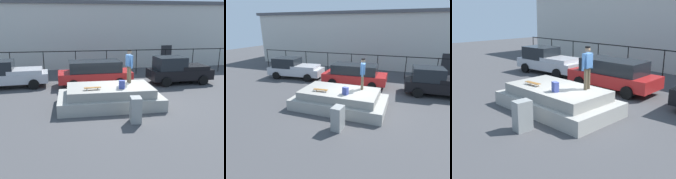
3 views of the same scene
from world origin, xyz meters
TOP-DOWN VIEW (x-y plane):
  - ground_plane at (0.00, 0.00)m, footprint 60.00×60.00m
  - concrete_ledge at (-0.90, -0.18)m, footprint 5.13×2.88m
  - skateboarder at (0.22, 0.42)m, footprint 0.31×0.80m
  - skateboard at (-1.81, -0.75)m, footprint 0.81×0.27m
  - backpack at (-0.39, -0.75)m, footprint 0.33×0.28m
  - car_silver_pickup_near at (-6.82, 4.46)m, footprint 4.84×2.33m
  - car_red_hatchback_mid at (-1.22, 4.17)m, footprint 4.86×2.36m
  - car_black_pickup_far at (4.43, 3.87)m, footprint 4.32×2.19m
  - utility_box at (-0.15, -2.51)m, footprint 0.49×0.63m
  - fence_row at (0.00, 7.27)m, footprint 24.06×0.06m
  - warehouse_building at (0.00, 13.59)m, footprint 30.42×7.37m

SIDE VIEW (x-z plane):
  - ground_plane at x=0.00m, z-range 0.00..0.00m
  - concrete_ledge at x=-0.90m, z-range -0.05..0.97m
  - utility_box at x=-0.15m, z-range 0.00..1.10m
  - car_silver_pickup_near at x=-6.82m, z-range 0.00..1.75m
  - car_red_hatchback_mid at x=-1.22m, z-range 0.06..1.69m
  - car_black_pickup_far at x=4.43m, z-range -0.01..1.82m
  - skateboard at x=-1.81m, z-range 1.06..1.18m
  - backpack at x=-0.39m, z-range 1.01..1.42m
  - fence_row at x=0.00m, z-range 0.40..2.37m
  - skateboarder at x=0.22m, z-range 1.16..2.88m
  - warehouse_building at x=0.00m, z-range 0.01..5.86m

